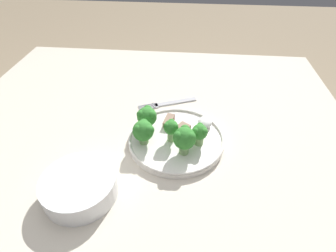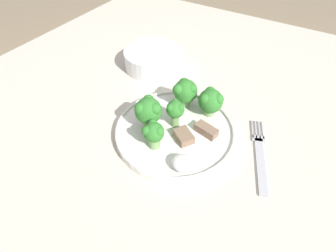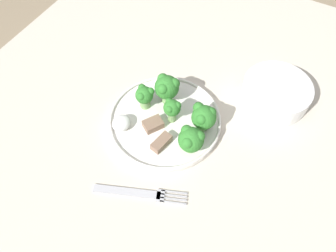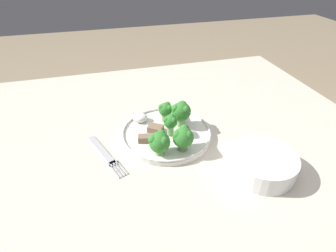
% 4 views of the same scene
% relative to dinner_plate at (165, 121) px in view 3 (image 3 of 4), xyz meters
% --- Properties ---
extents(ground_plane, '(8.00, 8.00, 0.00)m').
position_rel_dinner_plate_xyz_m(ground_plane, '(-0.02, 0.08, -0.74)').
color(ground_plane, '#9E896B').
extents(table, '(1.07, 1.08, 0.73)m').
position_rel_dinner_plate_xyz_m(table, '(-0.02, 0.08, -0.11)').
color(table, beige).
rests_on(table, ground_plane).
extents(dinner_plate, '(0.23, 0.23, 0.02)m').
position_rel_dinner_plate_xyz_m(dinner_plate, '(0.00, 0.00, 0.00)').
color(dinner_plate, white).
rests_on(dinner_plate, table).
extents(fork, '(0.08, 0.17, 0.00)m').
position_rel_dinner_plate_xyz_m(fork, '(0.16, 0.03, -0.01)').
color(fork, '#B2B2B7').
rests_on(fork, table).
extents(cream_bowl, '(0.15, 0.15, 0.05)m').
position_rel_dinner_plate_xyz_m(cream_bowl, '(-0.17, 0.18, 0.01)').
color(cream_bowl, white).
rests_on(cream_bowl, table).
extents(broccoli_floret_near_rim_left, '(0.05, 0.05, 0.06)m').
position_rel_dinner_plate_xyz_m(broccoli_floret_near_rim_left, '(-0.02, 0.07, 0.04)').
color(broccoli_floret_near_rim_left, '#7FA866').
rests_on(broccoli_floret_near_rim_left, dinner_plate).
extents(broccoli_floret_center_left, '(0.04, 0.04, 0.05)m').
position_rel_dinner_plate_xyz_m(broccoli_floret_center_left, '(-0.01, -0.05, 0.04)').
color(broccoli_floret_center_left, '#7FA866').
rests_on(broccoli_floret_center_left, dinner_plate).
extents(broccoli_floret_back_left, '(0.05, 0.05, 0.06)m').
position_rel_dinner_plate_xyz_m(broccoli_floret_back_left, '(0.04, 0.08, 0.04)').
color(broccoli_floret_back_left, '#7FA866').
rests_on(broccoli_floret_back_left, dinner_plate).
extents(broccoli_floret_front_left, '(0.05, 0.05, 0.07)m').
position_rel_dinner_plate_xyz_m(broccoli_floret_front_left, '(-0.05, -0.02, 0.05)').
color(broccoli_floret_front_left, '#7FA866').
rests_on(broccoli_floret_front_left, dinner_plate).
extents(broccoli_floret_center_back, '(0.04, 0.03, 0.06)m').
position_rel_dinner_plate_xyz_m(broccoli_floret_center_back, '(-0.01, 0.01, 0.04)').
color(broccoli_floret_center_back, '#7FA866').
rests_on(broccoli_floret_center_back, dinner_plate).
extents(meat_slice_front_slice, '(0.05, 0.03, 0.02)m').
position_rel_dinner_plate_xyz_m(meat_slice_front_slice, '(0.06, 0.02, 0.01)').
color(meat_slice_front_slice, '#846651').
rests_on(meat_slice_front_slice, dinner_plate).
extents(meat_slice_middle_slice, '(0.05, 0.04, 0.02)m').
position_rel_dinner_plate_xyz_m(meat_slice_middle_slice, '(0.03, -0.01, 0.01)').
color(meat_slice_middle_slice, '#846651').
rests_on(meat_slice_middle_slice, dinner_plate).
extents(sauce_dollop, '(0.04, 0.04, 0.02)m').
position_rel_dinner_plate_xyz_m(sauce_dollop, '(0.06, -0.07, 0.01)').
color(sauce_dollop, white).
rests_on(sauce_dollop, dinner_plate).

